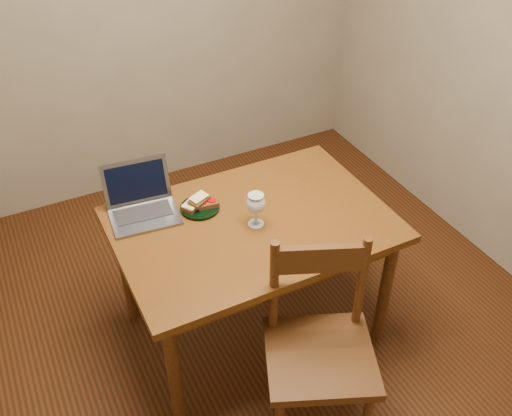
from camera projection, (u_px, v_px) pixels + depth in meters
name	position (u px, v px, depth m)	size (l,w,h in m)	color
floor	(248.00, 322.00, 3.20)	(3.20, 3.20, 0.02)	black
back_wall	(132.00, 3.00, 3.54)	(3.20, 0.02, 2.60)	gray
table	(253.00, 235.00, 2.77)	(1.30, 0.90, 0.74)	#43220B
chair	(320.00, 343.00, 2.41)	(0.60, 0.58, 0.49)	#35180B
plate	(200.00, 208.00, 2.79)	(0.19, 0.19, 0.02)	black
sandwich_cheese	(193.00, 205.00, 2.77)	(0.11, 0.06, 0.03)	#381E0C
sandwich_tomato	(207.00, 203.00, 2.78)	(0.11, 0.06, 0.03)	#381E0C
sandwich_top	(199.00, 200.00, 2.77)	(0.10, 0.06, 0.03)	#381E0C
milk_glass	(256.00, 210.00, 2.65)	(0.09, 0.09, 0.18)	white
laptop	(141.00, 200.00, 2.75)	(0.35, 0.32, 0.23)	slate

